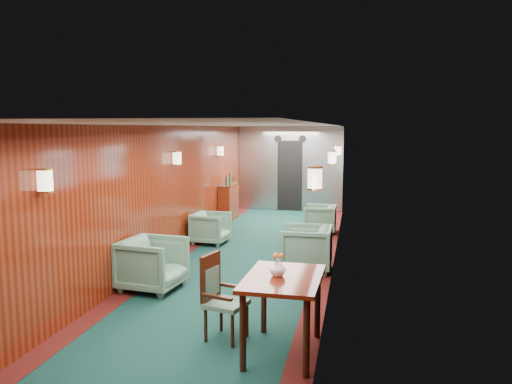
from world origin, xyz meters
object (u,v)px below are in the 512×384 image
credenza (229,202)px  armchair_left_far (211,228)px  side_chair (219,293)px  armchair_right_far (320,219)px  armchair_left_near (153,264)px  armchair_right_near (306,248)px  dining_table (283,289)px

credenza → armchair_left_far: credenza is taller
side_chair → armchair_right_far: size_ratio=1.38×
armchair_left_near → armchair_right_near: 2.55m
armchair_left_near → armchair_right_far: size_ratio=1.21×
dining_table → armchair_right_near: 3.14m
armchair_left_near → armchair_left_far: armchair_left_near is taller
armchair_left_near → credenza: bearing=10.2°
armchair_left_near → armchair_right_near: bearing=-48.5°
credenza → armchair_left_far: (0.30, -2.64, -0.15)m
armchair_left_far → side_chair: bearing=-157.3°
side_chair → armchair_left_near: 2.02m
armchair_left_near → armchair_right_near: size_ratio=1.02×
side_chair → armchair_right_far: bearing=98.3°
armchair_right_near → side_chair: bearing=-13.3°
side_chair → armchair_left_far: 4.67m
side_chair → armchair_left_far: side_chair is taller
armchair_right_near → credenza: bearing=-150.0°
side_chair → armchair_right_near: 2.97m
side_chair → armchair_left_far: (-1.42, 4.44, -0.20)m
credenza → dining_table: bearing=-71.3°
credenza → armchair_left_near: (0.31, -5.63, -0.09)m
dining_table → side_chair: 0.81m
dining_table → armchair_right_near: bearing=93.1°
armchair_right_far → armchair_right_near: bearing=0.5°
credenza → armchair_left_near: bearing=-86.9°
side_chair → armchair_left_near: size_ratio=1.14×
side_chair → armchair_right_near: bearing=91.6°
dining_table → armchair_right_far: (-0.06, 6.19, -0.38)m
dining_table → armchair_right_far: size_ratio=1.62×
dining_table → armchair_left_near: size_ratio=1.35×
armchair_right_near → armchair_right_far: bearing=180.0°
armchair_left_near → armchair_right_far: armchair_left_near is taller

